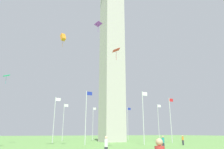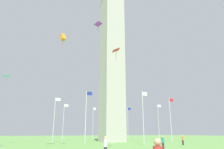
{
  "view_description": "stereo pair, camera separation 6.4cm",
  "coord_description": "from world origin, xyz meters",
  "views": [
    {
      "loc": [
        -20.49,
        -44.56,
        1.93
      ],
      "look_at": [
        0.0,
        0.0,
        15.83
      ],
      "focal_mm": 33.22,
      "sensor_mm": 36.0,
      "label": 1
    },
    {
      "loc": [
        -20.43,
        -44.58,
        1.93
      ],
      "look_at": [
        0.0,
        0.0,
        15.83
      ],
      "focal_mm": 33.22,
      "sensor_mm": 36.0,
      "label": 2
    }
  ],
  "objects": [
    {
      "name": "ground_plane",
      "position": [
        0.0,
        0.0,
        0.0
      ],
      "size": [
        260.0,
        260.0,
        0.0
      ],
      "primitive_type": "plane",
      "color": "#609347"
    },
    {
      "name": "obelisk_monument",
      "position": [
        0.0,
        0.0,
        22.31
      ],
      "size": [
        4.91,
        4.91,
        44.63
      ],
      "color": "#B7B2A8",
      "rests_on": "ground"
    },
    {
      "name": "flagpole_n",
      "position": [
        13.21,
        0.0,
        5.04
      ],
      "size": [
        1.12,
        0.14,
        9.27
      ],
      "color": "silver",
      "rests_on": "ground"
    },
    {
      "name": "flagpole_ne",
      "position": [
        9.36,
        9.3,
        5.04
      ],
      "size": [
        1.12,
        0.14,
        9.27
      ],
      "color": "silver",
      "rests_on": "ground"
    },
    {
      "name": "flagpole_e",
      "position": [
        0.05,
        13.16,
        5.04
      ],
      "size": [
        1.12,
        0.14,
        9.27
      ],
      "color": "silver",
      "rests_on": "ground"
    },
    {
      "name": "flagpole_se",
      "position": [
        -9.25,
        9.3,
        5.04
      ],
      "size": [
        1.12,
        0.14,
        9.27
      ],
      "color": "silver",
      "rests_on": "ground"
    },
    {
      "name": "flagpole_s",
      "position": [
        -13.11,
        0.0,
        5.04
      ],
      "size": [
        1.12,
        0.14,
        9.27
      ],
      "color": "silver",
      "rests_on": "ground"
    },
    {
      "name": "flagpole_sw",
      "position": [
        -9.25,
        -9.3,
        5.04
      ],
      "size": [
        1.12,
        0.14,
        9.27
      ],
      "color": "silver",
      "rests_on": "ground"
    },
    {
      "name": "flagpole_w",
      "position": [
        0.05,
        -13.16,
        5.04
      ],
      "size": [
        1.12,
        0.14,
        9.27
      ],
      "color": "silver",
      "rests_on": "ground"
    },
    {
      "name": "flagpole_nw",
      "position": [
        9.36,
        -9.3,
        5.04
      ],
      "size": [
        1.12,
        0.14,
        9.27
      ],
      "color": "silver",
      "rests_on": "ground"
    },
    {
      "name": "person_white_shirt",
      "position": [
        -13.15,
        -27.38,
        0.84
      ],
      "size": [
        0.32,
        0.32,
        1.69
      ],
      "rotation": [
        0.0,
        0.0,
        0.73
      ],
      "color": "#2D2D38",
      "rests_on": "ground"
    },
    {
      "name": "person_teal_shirt",
      "position": [
        -3.95,
        -23.34,
        0.81
      ],
      "size": [
        0.32,
        0.32,
        1.63
      ],
      "rotation": [
        0.0,
        0.0,
        0.97
      ],
      "color": "#2D2D38",
      "rests_on": "ground"
    },
    {
      "name": "person_orange_shirt",
      "position": [
        5.37,
        -16.63,
        0.79
      ],
      "size": [
        0.32,
        0.32,
        1.59
      ],
      "rotation": [
        0.0,
        0.0,
        1.74
      ],
      "color": "#2D2D38",
      "rests_on": "ground"
    },
    {
      "name": "kite_red_diamond",
      "position": [
        -8.9,
        -20.74,
        12.87
      ],
      "size": [
        1.21,
        1.26,
        1.68
      ],
      "color": "red"
    },
    {
      "name": "kite_orange_box",
      "position": [
        -14.92,
        -13.46,
        16.87
      ],
      "size": [
        0.89,
        1.18,
        2.38
      ],
      "color": "orange"
    },
    {
      "name": "kite_purple_diamond",
      "position": [
        -6.37,
        -6.7,
        24.72
      ],
      "size": [
        1.85,
        1.83,
        2.16
      ],
      "color": "purple"
    },
    {
      "name": "kite_cyan_diamond",
      "position": [
        -22.93,
        -0.75,
        12.65
      ],
      "size": [
        1.33,
        1.38,
        1.93
      ],
      "color": "#33C6D1"
    }
  ]
}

